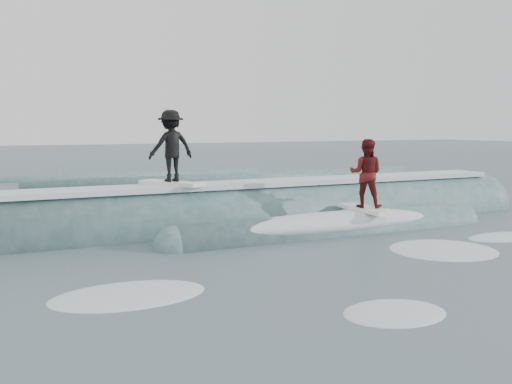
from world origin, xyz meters
name	(u,v)px	position (x,y,z in m)	size (l,w,h in m)	color
ground	(338,263)	(0.00, 0.00, 0.00)	(160.00, 160.00, 0.00)	#374D51
breaking_wave	(253,225)	(0.25, 4.78, 0.04)	(20.84, 4.01, 2.45)	#375C5C
surfer_black	(171,148)	(-2.09, 5.08, 2.31)	(1.48, 2.00, 2.05)	white
surfer_red	(366,176)	(2.80, 2.88, 1.53)	(1.16, 2.01, 1.99)	white
whitewater	(355,269)	(0.04, -0.55, 0.00)	(15.70, 5.67, 0.10)	silver
far_swells	(125,186)	(-0.60, 17.65, 0.00)	(35.13, 8.65, 0.80)	#375C5C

